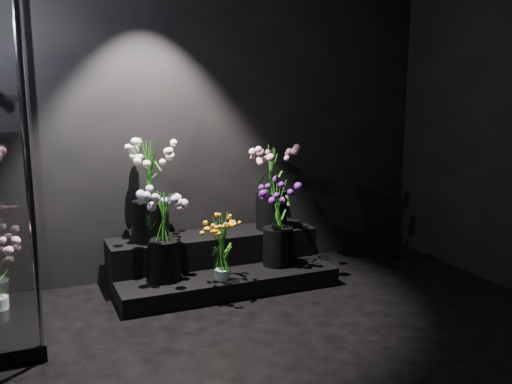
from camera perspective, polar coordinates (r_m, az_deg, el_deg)
floor at (r=3.30m, az=6.86°, el=-17.95°), size 4.00×4.00×0.00m
wall_back at (r=4.73m, az=-5.03°, el=8.67°), size 4.00×0.00×4.00m
display_riser at (r=4.62m, az=-3.82°, el=-7.09°), size 1.70×0.75×0.38m
bouquet_orange_bells at (r=4.21m, az=-3.45°, el=-5.22°), size 0.25×0.25×0.53m
bouquet_lilac at (r=4.23m, az=-9.24°, el=-3.62°), size 0.50×0.50×0.67m
bouquet_purple at (r=4.52m, az=2.21°, el=-2.82°), size 0.37×0.37×0.68m
bouquet_cream_roses at (r=4.40m, az=-10.60°, el=0.56°), size 0.42×0.42×0.78m
bouquet_pink_roses at (r=4.72m, az=1.55°, el=1.02°), size 0.49×0.49×0.69m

